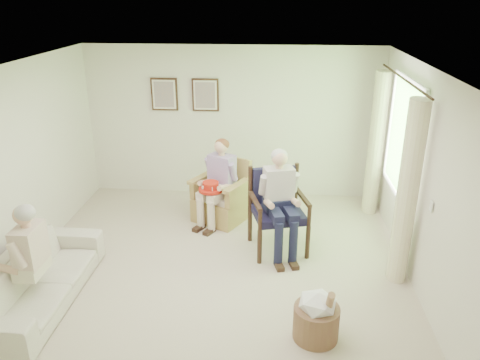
{
  "coord_description": "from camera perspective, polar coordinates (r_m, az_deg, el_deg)",
  "views": [
    {
      "loc": [
        0.75,
        -5.01,
        3.4
      ],
      "look_at": [
        0.29,
        0.77,
        1.05
      ],
      "focal_mm": 35.0,
      "sensor_mm": 36.0,
      "label": 1
    }
  ],
  "objects": [
    {
      "name": "sofa",
      "position": [
        6.0,
        -23.43,
        -11.03
      ],
      "size": [
        2.09,
        0.82,
        0.61
      ],
      "primitive_type": "imported",
      "rotation": [
        0.0,
        0.0,
        1.57
      ],
      "color": "beige",
      "rests_on": "ground"
    },
    {
      "name": "curtain_left",
      "position": [
        5.91,
        19.71,
        -1.68
      ],
      "size": [
        0.34,
        0.34,
        2.3
      ],
      "primitive_type": "cylinder",
      "color": "beige",
      "rests_on": "ground"
    },
    {
      "name": "ceiling",
      "position": [
        5.13,
        -4.0,
        13.04
      ],
      "size": [
        5.0,
        5.5,
        0.02
      ],
      "primitive_type": "cube",
      "color": "white",
      "rests_on": "back_wall"
    },
    {
      "name": "window",
      "position": [
        6.69,
        19.3,
        5.07
      ],
      "size": [
        0.13,
        2.5,
        1.63
      ],
      "color": "#2D6B23",
      "rests_on": "right_wall"
    },
    {
      "name": "right_wall",
      "position": [
        5.71,
        22.06,
        -1.23
      ],
      "size": [
        0.04,
        5.5,
        2.6
      ],
      "primitive_type": "cube",
      "color": "silver",
      "rests_on": "ground"
    },
    {
      "name": "hatbox",
      "position": [
        5.11,
        9.34,
        -15.99
      ],
      "size": [
        0.62,
        0.62,
        0.71
      ],
      "color": "#A7775A",
      "rests_on": "ground"
    },
    {
      "name": "left_wall",
      "position": [
        6.33,
        -26.66,
        0.25
      ],
      "size": [
        0.04,
        5.5,
        2.6
      ],
      "primitive_type": "cube",
      "color": "silver",
      "rests_on": "ground"
    },
    {
      "name": "person_wicker",
      "position": [
        7.15,
        -2.44,
        0.35
      ],
      "size": [
        0.4,
        0.63,
        1.31
      ],
      "rotation": [
        0.0,
        0.0,
        -0.49
      ],
      "color": "beige",
      "rests_on": "ground"
    },
    {
      "name": "framed_print_right",
      "position": [
        7.98,
        -4.24,
        10.29
      ],
      "size": [
        0.45,
        0.05,
        0.55
      ],
      "color": "#382114",
      "rests_on": "back_wall"
    },
    {
      "name": "wood_armchair",
      "position": [
        6.53,
        4.73,
        -3.24
      ],
      "size": [
        0.73,
        0.69,
        1.12
      ],
      "rotation": [
        0.0,
        0.0,
        0.27
      ],
      "color": "black",
      "rests_on": "ground"
    },
    {
      "name": "person_dark",
      "position": [
        6.26,
        4.8,
        -1.87
      ],
      "size": [
        0.4,
        0.62,
        1.45
      ],
      "rotation": [
        0.0,
        0.0,
        0.27
      ],
      "color": "#181935",
      "rests_on": "ground"
    },
    {
      "name": "framed_print_left",
      "position": [
        8.12,
        -9.21,
        10.27
      ],
      "size": [
        0.45,
        0.05,
        0.55
      ],
      "color": "#382114",
      "rests_on": "back_wall"
    },
    {
      "name": "floor",
      "position": [
        6.1,
        -3.34,
        -11.84
      ],
      "size": [
        5.5,
        5.5,
        0.0
      ],
      "primitive_type": "plane",
      "color": "beige",
      "rests_on": "ground"
    },
    {
      "name": "red_hat",
      "position": [
        7.04,
        -3.59,
        -0.9
      ],
      "size": [
        0.37,
        0.37,
        0.14
      ],
      "color": "red",
      "rests_on": "person_wicker"
    },
    {
      "name": "person_sofa",
      "position": [
        5.69,
        -24.69,
        -8.22
      ],
      "size": [
        0.42,
        0.63,
        1.27
      ],
      "rotation": [
        0.0,
        0.0,
        -1.57
      ],
      "color": "beige",
      "rests_on": "ground"
    },
    {
      "name": "curtain_right",
      "position": [
        7.7,
        16.24,
        4.17
      ],
      "size": [
        0.34,
        0.34,
        2.3
      ],
      "primitive_type": "cylinder",
      "color": "beige",
      "rests_on": "ground"
    },
    {
      "name": "wicker_armchair",
      "position": [
        7.44,
        -2.27,
        -2.52
      ],
      "size": [
        0.75,
        0.74,
        0.96
      ],
      "rotation": [
        0.0,
        0.0,
        -0.49
      ],
      "color": "tan",
      "rests_on": "ground"
    },
    {
      "name": "back_wall",
      "position": [
        8.08,
        -0.93,
        6.98
      ],
      "size": [
        5.0,
        0.04,
        2.6
      ],
      "primitive_type": "cube",
      "color": "silver",
      "rests_on": "ground"
    },
    {
      "name": "front_wall",
      "position": [
        3.18,
        -10.95,
        -19.82
      ],
      "size": [
        5.0,
        0.04,
        2.6
      ],
      "primitive_type": "cube",
      "color": "silver",
      "rests_on": "ground"
    }
  ]
}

